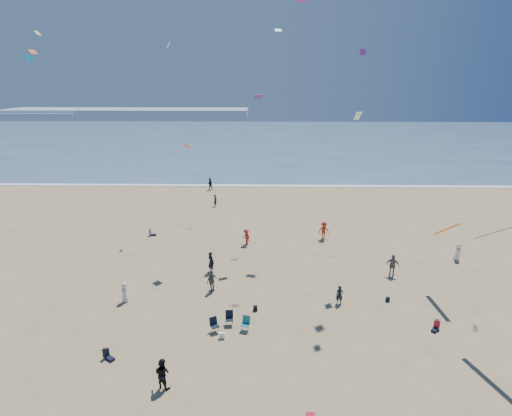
{
  "coord_description": "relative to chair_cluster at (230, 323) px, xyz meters",
  "views": [
    {
      "loc": [
        2.46,
        -15.79,
        15.96
      ],
      "look_at": [
        2.0,
        8.0,
        8.28
      ],
      "focal_mm": 28.0,
      "sensor_mm": 36.0,
      "label": 1
    }
  ],
  "objects": [
    {
      "name": "standing_flyers",
      "position": [
        4.33,
        8.27,
        0.37
      ],
      "size": [
        28.92,
        49.17,
        1.91
      ],
      "color": "navy",
      "rests_on": "ground"
    },
    {
      "name": "headland_far",
      "position": [
        -60.26,
        162.86,
        1.1
      ],
      "size": [
        110.0,
        20.0,
        3.2
      ],
      "primitive_type": "cube",
      "color": "#7A8EA8",
      "rests_on": "ground"
    },
    {
      "name": "surf_line",
      "position": [
        -0.26,
        37.86,
        -0.46
      ],
      "size": [
        220.0,
        1.2,
        0.08
      ],
      "primitive_type": "cube",
      "color": "white",
      "rests_on": "ground"
    },
    {
      "name": "black_backpack",
      "position": [
        1.66,
        2.3,
        -0.31
      ],
      "size": [
        0.3,
        0.22,
        0.38
      ],
      "primitive_type": "cube",
      "color": "black",
      "rests_on": "ground"
    },
    {
      "name": "ocean",
      "position": [
        -0.26,
        87.86,
        -0.47
      ],
      "size": [
        220.0,
        100.0,
        0.06
      ],
      "primitive_type": "cube",
      "color": "#476B84",
      "rests_on": "ground"
    },
    {
      "name": "headland_near",
      "position": [
        -100.26,
        157.86,
        0.5
      ],
      "size": [
        40.0,
        14.0,
        2.0
      ],
      "primitive_type": "cube",
      "color": "#7A8EA8",
      "rests_on": "ground"
    },
    {
      "name": "kites_aloft",
      "position": [
        9.05,
        5.65,
        13.68
      ],
      "size": [
        43.14,
        46.69,
        31.04
      ],
      "color": "white",
      "rests_on": "ground"
    },
    {
      "name": "navy_bag",
      "position": [
        11.63,
        3.76,
        -0.33
      ],
      "size": [
        0.28,
        0.18,
        0.34
      ],
      "primitive_type": "cube",
      "color": "black",
      "rests_on": "ground"
    },
    {
      "name": "ground",
      "position": [
        -0.26,
        -7.14,
        -0.5
      ],
      "size": [
        220.0,
        220.0,
        0.0
      ],
      "primitive_type": "plane",
      "color": "tan",
      "rests_on": "ground"
    },
    {
      "name": "chair_cluster",
      "position": [
        0.0,
        0.0,
        0.0
      ],
      "size": [
        2.79,
        1.54,
        1.0
      ],
      "color": "black",
      "rests_on": "ground"
    },
    {
      "name": "seated_group",
      "position": [
        0.69,
        -2.66,
        -0.08
      ],
      "size": [
        24.7,
        31.12,
        0.84
      ],
      "color": "silver",
      "rests_on": "ground"
    },
    {
      "name": "white_tote",
      "position": [
        -0.42,
        -0.98,
        -0.3
      ],
      "size": [
        0.35,
        0.2,
        0.4
      ],
      "primitive_type": "cube",
      "color": "white",
      "rests_on": "ground"
    }
  ]
}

